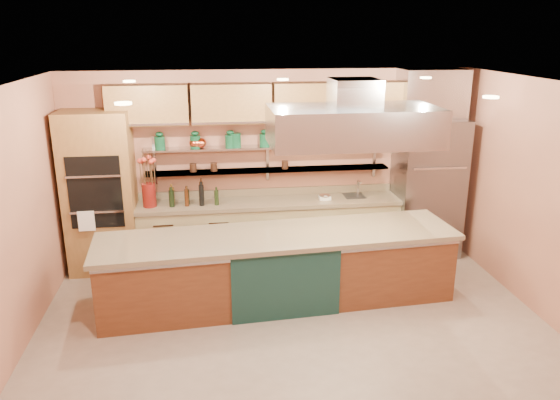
{
  "coord_description": "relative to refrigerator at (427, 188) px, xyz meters",
  "views": [
    {
      "loc": [
        -0.93,
        -5.42,
        3.36
      ],
      "look_at": [
        -0.06,
        1.0,
        1.31
      ],
      "focal_mm": 35.0,
      "sensor_mm": 36.0,
      "label": 1
    }
  ],
  "objects": [
    {
      "name": "floor",
      "position": [
        -2.35,
        -2.14,
        -1.06
      ],
      "size": [
        6.0,
        5.0,
        0.02
      ],
      "primitive_type": "cube",
      "color": "gray",
      "rests_on": "ground"
    },
    {
      "name": "ceiling",
      "position": [
        -2.35,
        -2.14,
        1.75
      ],
      "size": [
        6.0,
        5.0,
        0.02
      ],
      "primitive_type": "cube",
      "color": "black",
      "rests_on": "wall_back"
    },
    {
      "name": "wall_back",
      "position": [
        -2.35,
        0.36,
        0.35
      ],
      "size": [
        6.0,
        0.04,
        2.8
      ],
      "primitive_type": "cube",
      "color": "#B37054",
      "rests_on": "floor"
    },
    {
      "name": "wall_front",
      "position": [
        -2.35,
        -4.64,
        0.35
      ],
      "size": [
        6.0,
        0.04,
        2.8
      ],
      "primitive_type": "cube",
      "color": "#B37054",
      "rests_on": "floor"
    },
    {
      "name": "wall_left",
      "position": [
        -5.35,
        -2.14,
        0.35
      ],
      "size": [
        0.04,
        5.0,
        2.8
      ],
      "primitive_type": "cube",
      "color": "#B37054",
      "rests_on": "floor"
    },
    {
      "name": "wall_right",
      "position": [
        0.65,
        -2.14,
        0.35
      ],
      "size": [
        0.04,
        5.0,
        2.8
      ],
      "primitive_type": "cube",
      "color": "#B37054",
      "rests_on": "floor"
    },
    {
      "name": "oven_stack",
      "position": [
        -4.8,
        0.04,
        0.1
      ],
      "size": [
        0.95,
        0.64,
        2.3
      ],
      "primitive_type": "cube",
      "color": "olive",
      "rests_on": "floor"
    },
    {
      "name": "refrigerator",
      "position": [
        0.0,
        0.0,
        0.0
      ],
      "size": [
        0.95,
        0.72,
        2.1
      ],
      "primitive_type": "cube",
      "color": "slate",
      "rests_on": "floor"
    },
    {
      "name": "back_counter",
      "position": [
        -2.4,
        0.06,
        -0.58
      ],
      "size": [
        3.84,
        0.64,
        0.93
      ],
      "primitive_type": "cube",
      "color": "tan",
      "rests_on": "floor"
    },
    {
      "name": "wall_shelf_lower",
      "position": [
        -2.4,
        0.23,
        0.3
      ],
      "size": [
        3.6,
        0.26,
        0.03
      ],
      "primitive_type": "cube",
      "color": "#ABAEB2",
      "rests_on": "wall_back"
    },
    {
      "name": "wall_shelf_upper",
      "position": [
        -2.4,
        0.23,
        0.65
      ],
      "size": [
        3.6,
        0.26,
        0.03
      ],
      "primitive_type": "cube",
      "color": "#ABAEB2",
      "rests_on": "wall_back"
    },
    {
      "name": "upper_cabinets",
      "position": [
        -2.35,
        0.18,
        1.3
      ],
      "size": [
        4.6,
        0.36,
        0.55
      ],
      "primitive_type": "cube",
      "color": "olive",
      "rests_on": "wall_back"
    },
    {
      "name": "range_hood",
      "position": [
        -1.55,
        -1.29,
        1.2
      ],
      "size": [
        2.0,
        1.0,
        0.45
      ],
      "primitive_type": "cube",
      "color": "#ABAEB2",
      "rests_on": "ceiling"
    },
    {
      "name": "ceiling_downlights",
      "position": [
        -2.35,
        -1.94,
        1.72
      ],
      "size": [
        4.0,
        2.8,
        0.02
      ],
      "primitive_type": "cube",
      "color": "#FFE5A5",
      "rests_on": "ceiling"
    },
    {
      "name": "island",
      "position": [
        -2.45,
        -1.29,
        -0.59
      ],
      "size": [
        4.45,
        1.26,
        0.92
      ],
      "primitive_type": "cube",
      "rotation": [
        0.0,
        0.0,
        0.07
      ],
      "color": "brown",
      "rests_on": "floor"
    },
    {
      "name": "flower_vase",
      "position": [
        -4.13,
        0.01,
        0.05
      ],
      "size": [
        0.22,
        0.22,
        0.34
      ],
      "primitive_type": "cylinder",
      "rotation": [
        0.0,
        0.0,
        -0.14
      ],
      "color": "maroon",
      "rests_on": "back_counter"
    },
    {
      "name": "oil_bottle_cluster",
      "position": [
        -3.5,
        0.01,
        0.0
      ],
      "size": [
        0.78,
        0.38,
        0.24
      ],
      "primitive_type": "cube",
      "rotation": [
        0.0,
        0.0,
        -0.22
      ],
      "color": "black",
      "rests_on": "back_counter"
    },
    {
      "name": "kitchen_scale",
      "position": [
        -1.58,
        0.01,
        -0.07
      ],
      "size": [
        0.2,
        0.17,
        0.09
      ],
      "primitive_type": "cube",
      "rotation": [
        0.0,
        0.0,
        0.32
      ],
      "color": "white",
      "rests_on": "back_counter"
    },
    {
      "name": "bar_faucet",
      "position": [
        -1.05,
        0.11,
        0.0
      ],
      "size": [
        0.04,
        0.04,
        0.25
      ],
      "primitive_type": "cylinder",
      "rotation": [
        0.0,
        0.0,
        -0.24
      ],
      "color": "silver",
      "rests_on": "back_counter"
    },
    {
      "name": "copper_kettle",
      "position": [
        -3.38,
        0.23,
        0.74
      ],
      "size": [
        0.21,
        0.21,
        0.14
      ],
      "primitive_type": "ellipsoid",
      "rotation": [
        0.0,
        0.0,
        0.19
      ],
      "color": "#D95432",
      "rests_on": "wall_shelf_upper"
    },
    {
      "name": "green_canister",
      "position": [
        -2.88,
        0.23,
        0.77
      ],
      "size": [
        0.19,
        0.19,
        0.2
      ],
      "primitive_type": "cylinder",
      "rotation": [
        0.0,
        0.0,
        -0.18
      ],
      "color": "#0D3F24",
      "rests_on": "wall_shelf_upper"
    }
  ]
}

